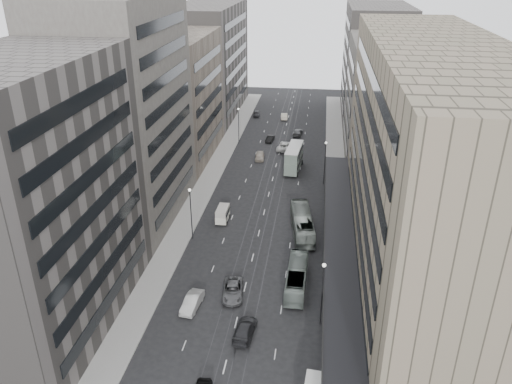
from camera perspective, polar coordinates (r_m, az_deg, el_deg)
The scene contains 27 objects.
ground at distance 64.57m, azimuth -1.39°, elevation -11.30°, with size 220.00×220.00×0.00m, color black.
sidewalk_right at distance 96.74m, azimuth 9.10°, elevation 1.52°, with size 4.00×125.00×0.15m, color gray.
sidewalk_left at distance 98.78m, azimuth -4.94°, elevation 2.27°, with size 4.00×125.00×0.15m, color gray.
department_store at distance 65.05m, azimuth 18.66°, elevation 2.69°, with size 19.20×60.00×30.00m.
building_right_mid at distance 107.38m, azimuth 14.59°, elevation 10.16°, with size 15.00×28.00×24.00m, color #4F4A44.
building_right_far at distance 136.10m, azimuth 13.39°, elevation 14.21°, with size 15.00×32.00×28.00m, color #605B56.
building_left_a at distance 57.51m, azimuth -24.56°, elevation -1.24°, with size 15.00×28.00×30.00m, color #605B56.
building_left_b at distance 79.27m, azimuth -15.05°, elevation 8.67°, with size 15.00×26.00×34.00m, color #4F4A44.
building_left_c at distance 104.97m, azimuth -9.37°, elevation 10.58°, with size 15.00×28.00×25.00m, color gray.
building_left_d at distance 135.83m, azimuth -5.44°, elevation 14.73°, with size 15.00×38.00×28.00m, color #605B56.
lamp_right_near at distance 56.94m, azimuth 7.63°, elevation -10.72°, with size 0.44×0.44×8.32m.
lamp_right_far at distance 92.42m, azimuth 7.91°, elevation 3.89°, with size 0.44×0.44×8.32m.
lamp_left_near at distance 73.67m, azimuth -7.47°, elevation -1.82°, with size 0.44×0.44×8.32m.
lamp_left_far at distance 112.76m, azimuth -2.01°, elevation 8.05°, with size 0.44×0.44×8.32m.
bus_near at distance 64.83m, azimuth 4.67°, elevation -9.67°, with size 2.39×10.22×2.85m, color gray.
bus_far at distance 76.65m, azimuth 5.29°, elevation -3.56°, with size 2.79×11.93×3.32m, color gray.
double_decker at distance 98.95m, azimuth 4.36°, elevation 3.94°, with size 3.41×9.18×4.92m.
panel_van at distance 79.94m, azimuth -3.83°, elevation -2.50°, with size 1.90×3.81×2.39m.
sedan_1 at distance 62.03m, azimuth -7.31°, elevation -12.38°, with size 1.65×4.73×1.56m, color #B9B8B4.
sedan_2 at distance 63.54m, azimuth -2.67°, elevation -11.17°, with size 2.51×5.44×1.51m, color #555557.
sedan_3 at distance 57.84m, azimuth -1.30°, elevation -15.43°, with size 2.07×5.08×1.48m, color black.
sedan_4 at distance 104.76m, azimuth 0.43°, elevation 4.14°, with size 1.83×4.54×1.55m, color #A69A8A.
sedan_5 at distance 115.48m, azimuth 1.62°, elevation 6.10°, with size 1.40×4.01×1.32m, color black.
sedan_6 at distance 110.48m, azimuth 3.31°, elevation 5.28°, with size 2.81×6.10×1.69m, color silver.
sedan_7 at distance 120.14m, azimuth 4.79°, elevation 6.83°, with size 2.05×5.03×1.46m, color slate.
sedan_8 at distance 134.63m, azimuth 0.06°, elevation 8.93°, with size 1.69×4.20×1.43m, color #252527.
sedan_9 at distance 132.61m, azimuth 3.24°, elevation 8.67°, with size 1.65×4.74×1.56m, color #C0B59F.
Camera 1 is at (8.34, -51.25, 38.38)m, focal length 35.00 mm.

